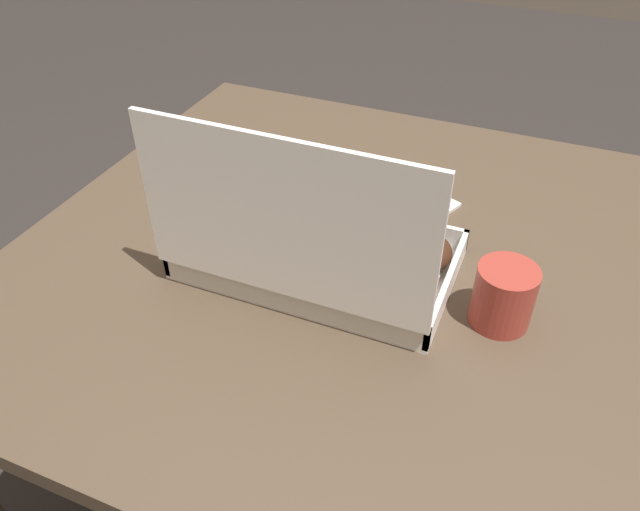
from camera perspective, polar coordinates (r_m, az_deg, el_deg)
The scene contains 5 objects.
ground_plane at distance 1.57m, azimuth 1.10°, elevation -21.72°, with size 8.00×8.00×0.00m, color #2D2826.
dining_table at distance 1.05m, azimuth 1.52°, elevation -3.75°, with size 0.97×1.00×0.76m.
donut_box at distance 0.90m, azimuth -0.64°, elevation 0.46°, with size 0.40×0.24×0.27m.
coffee_mug at distance 0.86m, azimuth 16.46°, elevation -3.48°, with size 0.08×0.08×0.09m.
paper_napkin at distance 1.11m, azimuth 9.16°, elevation 5.09°, with size 0.14×0.12×0.01m.
Camera 1 is at (-0.27, 0.73, 1.36)m, focal length 35.00 mm.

